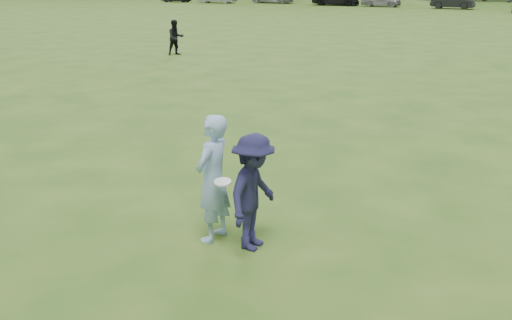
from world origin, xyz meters
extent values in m
plane|color=#295016|center=(0.00, 0.00, 0.00)|extent=(200.00, 200.00, 0.00)
imported|color=#8FB4DD|center=(0.34, -0.35, 1.04)|extent=(0.58, 0.81, 2.08)
imported|color=#1B1B3B|center=(1.05, -0.40, 0.93)|extent=(0.79, 1.26, 1.86)
imported|color=black|center=(-10.46, 18.27, 0.86)|extent=(1.04, 1.06, 1.72)
imported|color=gray|center=(-7.48, 59.45, 0.73)|extent=(4.48, 2.27, 1.46)
imported|color=black|center=(0.06, 58.68, 0.72)|extent=(4.52, 2.02, 1.44)
cylinder|color=white|center=(0.63, -0.61, 1.12)|extent=(0.32, 0.32, 0.08)
camera|label=1|loc=(4.21, -8.42, 4.25)|focal=42.00mm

